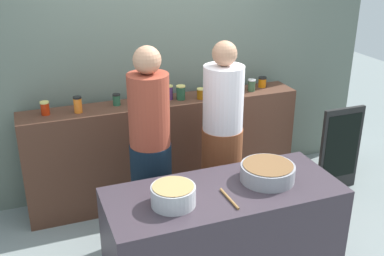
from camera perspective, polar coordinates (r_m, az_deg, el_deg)
The scene contains 18 objects.
storefront_wall at distance 4.63m, azimuth -4.90°, elevation 10.12°, with size 4.80×0.12×3.00m, color slate.
display_shelf at distance 4.63m, azimuth -3.29°, elevation -2.70°, with size 2.70×0.36×1.04m, color #4F2F22.
prep_table at distance 3.55m, azimuth 3.81°, elevation -13.37°, with size 1.70×0.70×0.83m, color #372D36.
preserve_jar_0 at distance 4.25m, azimuth -17.63°, elevation 2.35°, with size 0.08×0.08×0.12m.
preserve_jar_1 at distance 4.22m, azimuth -13.87°, elevation 2.82°, with size 0.08×0.08×0.15m.
preserve_jar_2 at distance 4.34m, azimuth -9.27°, elevation 3.46°, with size 0.07×0.07×0.11m.
preserve_jar_3 at distance 4.42m, azimuth -4.05°, elevation 4.20°, with size 0.09×0.09×0.13m.
preserve_jar_4 at distance 4.44m, azimuth -2.82°, elevation 4.40°, with size 0.07×0.07×0.14m.
preserve_jar_5 at distance 4.43m, azimuth -1.39°, elevation 4.39°, with size 0.09×0.09×0.14m.
preserve_jar_6 at distance 4.46m, azimuth 1.11°, elevation 4.26°, with size 0.08×0.08×0.10m.
preserve_jar_7 at distance 4.72m, azimuth 7.34°, elevation 5.25°, with size 0.08×0.08×0.12m.
preserve_jar_8 at distance 4.86m, azimuth 8.64°, elevation 5.61°, with size 0.09×0.09×0.11m.
cooking_pot_left at distance 3.12m, azimuth -2.31°, elevation -8.28°, with size 0.30×0.30×0.14m.
cooking_pot_center at distance 3.46m, azimuth 9.27°, elevation -5.42°, with size 0.40×0.40×0.13m.
wooden_spoon at distance 3.21m, azimuth 4.61°, elevation -8.65°, with size 0.02×0.02×0.27m, color #9E703D.
cook_with_tongs at distance 3.79m, azimuth -5.08°, elevation -4.07°, with size 0.34×0.34×1.75m.
cook_in_cap at distance 4.14m, azimuth 3.72°, elevation -2.05°, with size 0.37×0.37×1.70m.
chalkboard_sign at distance 5.01m, azimuth 17.76°, elevation -2.50°, with size 0.47×0.05×0.91m.
Camera 1 is at (-1.23, -2.90, 2.51)m, focal length 43.37 mm.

